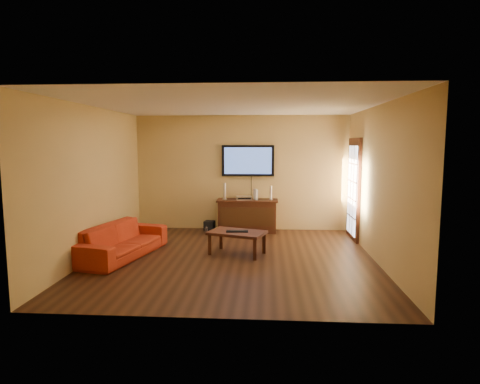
# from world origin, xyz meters

# --- Properties ---
(ground_plane) EXTENTS (5.00, 5.00, 0.00)m
(ground_plane) POSITION_xyz_m (0.00, 0.00, 0.00)
(ground_plane) COLOR black
(ground_plane) RESTS_ON ground
(room_walls) EXTENTS (5.00, 5.00, 5.00)m
(room_walls) POSITION_xyz_m (0.00, 0.62, 1.69)
(room_walls) COLOR tan
(room_walls) RESTS_ON ground
(french_door) EXTENTS (0.07, 1.02, 2.22)m
(french_door) POSITION_xyz_m (2.46, 1.70, 1.05)
(french_door) COLOR black
(french_door) RESTS_ON ground
(media_console) EXTENTS (1.40, 0.54, 0.75)m
(media_console) POSITION_xyz_m (0.15, 2.23, 0.38)
(media_console) COLOR black
(media_console) RESTS_ON ground
(television) EXTENTS (1.23, 0.08, 0.73)m
(television) POSITION_xyz_m (0.15, 2.45, 1.64)
(television) COLOR black
(television) RESTS_ON ground
(coffee_table) EXTENTS (1.15, 0.90, 0.43)m
(coffee_table) POSITION_xyz_m (0.06, 0.28, 0.37)
(coffee_table) COLOR black
(coffee_table) RESTS_ON ground
(sofa) EXTENTS (1.02, 2.11, 0.79)m
(sofa) POSITION_xyz_m (-2.02, -0.01, 0.40)
(sofa) COLOR #B62F14
(sofa) RESTS_ON ground
(speaker_left) EXTENTS (0.11, 0.11, 0.38)m
(speaker_left) POSITION_xyz_m (-0.37, 2.23, 0.93)
(speaker_left) COLOR silver
(speaker_left) RESTS_ON media_console
(speaker_right) EXTENTS (0.09, 0.09, 0.32)m
(speaker_right) POSITION_xyz_m (0.70, 2.23, 0.90)
(speaker_right) COLOR silver
(speaker_right) RESTS_ON media_console
(av_receiver) EXTENTS (0.39, 0.30, 0.08)m
(av_receiver) POSITION_xyz_m (0.07, 2.23, 0.79)
(av_receiver) COLOR silver
(av_receiver) RESTS_ON media_console
(game_console) EXTENTS (0.11, 0.19, 0.25)m
(game_console) POSITION_xyz_m (0.35, 2.22, 0.87)
(game_console) COLOR white
(game_console) RESTS_ON media_console
(subwoofer) EXTENTS (0.26, 0.26, 0.23)m
(subwoofer) POSITION_xyz_m (-0.74, 2.28, 0.11)
(subwoofer) COLOR black
(subwoofer) RESTS_ON ground
(bottle) EXTENTS (0.06, 0.06, 0.18)m
(bottle) POSITION_xyz_m (-0.76, 1.87, 0.08)
(bottle) COLOR white
(bottle) RESTS_ON ground
(keyboard) EXTENTS (0.41, 0.17, 0.02)m
(keyboard) POSITION_xyz_m (0.06, 0.25, 0.44)
(keyboard) COLOR black
(keyboard) RESTS_ON coffee_table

